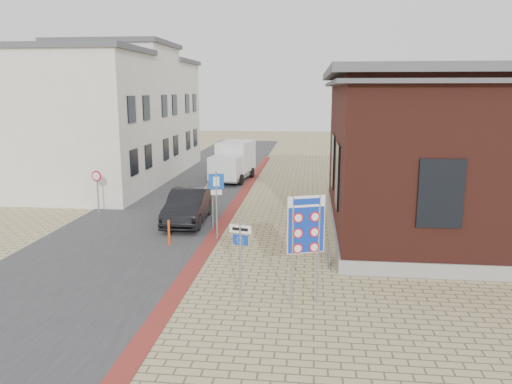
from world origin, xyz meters
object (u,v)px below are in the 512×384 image
at_px(border_sign, 306,227).
at_px(essen_sign, 241,248).
at_px(bollard, 169,233).
at_px(parking_sign, 216,193).
at_px(box_truck, 233,161).
at_px(sedan, 188,206).

xyz_separation_m(border_sign, essen_sign, (-1.82, -0.00, -0.68)).
bearing_deg(bollard, parking_sign, 31.89).
bearing_deg(box_truck, sedan, -84.66).
bearing_deg(box_truck, bollard, -83.76).
height_order(border_sign, bollard, border_sign).
xyz_separation_m(box_truck, border_sign, (5.06, -19.51, 0.96)).
xyz_separation_m(sedan, bollard, (0.11, -3.52, -0.25)).
xyz_separation_m(box_truck, essen_sign, (3.24, -19.51, 0.28)).
bearing_deg(box_truck, essen_sign, -73.22).
relative_size(essen_sign, bollard, 2.37).
bearing_deg(sedan, essen_sign, -69.10).
height_order(box_truck, essen_sign, box_truck).
xyz_separation_m(sedan, essen_sign, (3.63, -8.46, 0.85)).
distance_m(sedan, bollard, 3.53).
relative_size(border_sign, essen_sign, 1.30).
relative_size(box_truck, bollard, 4.98).
height_order(sedan, box_truck, box_truck).
bearing_deg(sedan, bollard, -90.60).
relative_size(essen_sign, parking_sign, 0.87).
distance_m(parking_sign, bollard, 2.45).
distance_m(essen_sign, bollard, 6.17).
bearing_deg(sedan, box_truck, 85.70).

